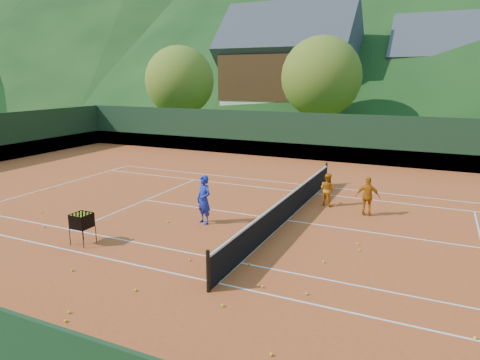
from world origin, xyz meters
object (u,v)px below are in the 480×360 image
at_px(chalet_left, 289,73).
at_px(tennis_net, 287,207).
at_px(chalet_mid, 456,79).
at_px(coach, 204,200).
at_px(ball_hopper, 82,221).
at_px(student_a, 327,189).
at_px(student_b, 368,197).

bearing_deg(chalet_left, tennis_net, -71.57).
height_order(tennis_net, chalet_mid, chalet_mid).
relative_size(tennis_net, chalet_mid, 0.95).
height_order(coach, chalet_mid, chalet_mid).
bearing_deg(ball_hopper, coach, 52.71).
distance_m(student_a, chalet_left, 29.98).
relative_size(tennis_net, chalet_left, 0.87).
bearing_deg(chalet_left, student_b, -65.90).
bearing_deg(tennis_net, chalet_left, 108.43).
bearing_deg(ball_hopper, chalet_left, 97.93).
xyz_separation_m(chalet_left, chalet_mid, (16.00, 4.00, -0.66)).
bearing_deg(ball_hopper, chalet_mid, 74.01).
bearing_deg(student_a, coach, 72.76).
height_order(coach, ball_hopper, coach).
height_order(tennis_net, chalet_left, chalet_left).
distance_m(ball_hopper, chalet_left, 35.56).
bearing_deg(tennis_net, chalet_mid, 79.99).
xyz_separation_m(student_a, student_b, (1.71, -0.68, 0.07)).
bearing_deg(tennis_net, coach, -149.15).
xyz_separation_m(student_a, chalet_mid, (5.11, 31.49, 4.29)).
xyz_separation_m(student_a, chalet_left, (-10.89, 27.49, 4.95)).
relative_size(ball_hopper, chalet_left, 0.07).
bearing_deg(student_b, student_a, -27.07).
bearing_deg(chalet_mid, chalet_left, -165.96).
distance_m(student_b, tennis_net, 3.19).
distance_m(coach, ball_hopper, 4.18).
height_order(student_a, student_b, student_b).
distance_m(tennis_net, chalet_mid, 34.81).
relative_size(student_b, tennis_net, 0.12).
distance_m(chalet_left, chalet_mid, 16.51).
relative_size(student_b, chalet_left, 0.11).
bearing_deg(student_a, ball_hopper, 74.25).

